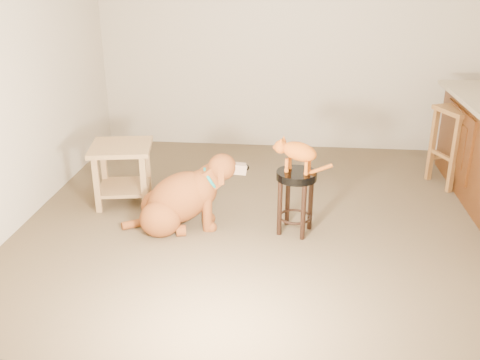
# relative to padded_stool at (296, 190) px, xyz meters

# --- Properties ---
(floor) EXTENTS (4.50, 4.00, 0.01)m
(floor) POSITION_rel_padded_stool_xyz_m (-0.09, 0.25, -0.38)
(floor) COLOR brown
(floor) RESTS_ON ground
(room_shell) EXTENTS (4.54, 4.04, 2.62)m
(room_shell) POSITION_rel_padded_stool_xyz_m (-0.09, 0.25, 1.29)
(room_shell) COLOR beige
(room_shell) RESTS_ON ground
(padded_stool) EXTENTS (0.35, 0.35, 0.54)m
(padded_stool) POSITION_rel_padded_stool_xyz_m (0.00, 0.00, 0.00)
(padded_stool) COLOR black
(padded_stool) RESTS_ON ground
(wood_stool) EXTENTS (0.56, 0.56, 0.79)m
(wood_stool) POSITION_rel_padded_stool_xyz_m (1.60, 1.22, 0.03)
(wood_stool) COLOR brown
(wood_stool) RESTS_ON ground
(side_table) EXTENTS (0.63, 0.63, 0.56)m
(side_table) POSITION_rel_padded_stool_xyz_m (-1.60, 0.45, -0.01)
(side_table) COLOR #997246
(side_table) RESTS_ON ground
(golden_retriever) EXTENTS (1.08, 0.59, 0.69)m
(golden_retriever) POSITION_rel_padded_stool_xyz_m (-0.96, -0.01, -0.13)
(golden_retriever) COLOR brown
(golden_retriever) RESTS_ON ground
(tabby_kitten) EXTENTS (0.49, 0.23, 0.31)m
(tabby_kitten) POSITION_rel_padded_stool_xyz_m (-0.01, 0.00, 0.32)
(tabby_kitten) COLOR #A04710
(tabby_kitten) RESTS_ON padded_stool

